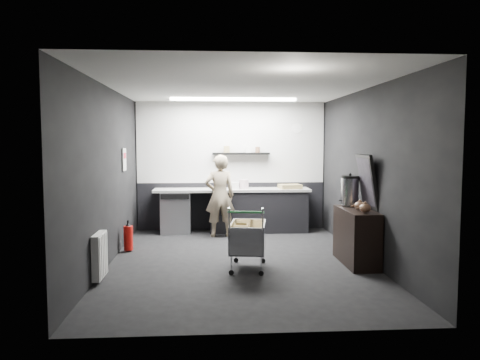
{
  "coord_description": "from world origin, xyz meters",
  "views": [
    {
      "loc": [
        -0.48,
        -7.15,
        1.87
      ],
      "look_at": [
        0.03,
        0.4,
        1.25
      ],
      "focal_mm": 35.0,
      "sensor_mm": 36.0,
      "label": 1
    }
  ],
  "objects": [
    {
      "name": "poster_red_band",
      "position": [
        -1.98,
        1.3,
        1.62
      ],
      "size": [
        0.02,
        0.22,
        0.1
      ],
      "primitive_type": "cube",
      "color": "red",
      "rests_on": "poster"
    },
    {
      "name": "floating_shelf",
      "position": [
        0.2,
        2.62,
        1.62
      ],
      "size": [
        1.2,
        0.22,
        0.04
      ],
      "primitive_type": "cube",
      "color": "black",
      "rests_on": "wall_back"
    },
    {
      "name": "white_container",
      "position": [
        0.06,
        2.37,
        0.97
      ],
      "size": [
        0.17,
        0.14,
        0.14
      ],
      "primitive_type": "cube",
      "rotation": [
        0.0,
        0.0,
        -0.11
      ],
      "color": "white",
      "rests_on": "prep_counter"
    },
    {
      "name": "wall_clock",
      "position": [
        1.4,
        2.72,
        2.15
      ],
      "size": [
        0.2,
        0.03,
        0.2
      ],
      "primitive_type": "cylinder",
      "rotation": [
        1.57,
        0.0,
        0.0
      ],
      "color": "white",
      "rests_on": "wall_back"
    },
    {
      "name": "wall_front",
      "position": [
        0.0,
        -2.75,
        1.35
      ],
      "size": [
        5.5,
        0.0,
        5.5
      ],
      "primitive_type": "plane",
      "rotation": [
        -1.57,
        0.0,
        0.0
      ],
      "color": "black",
      "rests_on": "floor"
    },
    {
      "name": "fire_extinguisher",
      "position": [
        -1.85,
        0.8,
        0.25
      ],
      "size": [
        0.15,
        0.15,
        0.51
      ],
      "color": "red",
      "rests_on": "floor"
    },
    {
      "name": "ceiling",
      "position": [
        0.0,
        0.0,
        2.7
      ],
      "size": [
        5.5,
        5.5,
        0.0
      ],
      "primitive_type": "plane",
      "rotation": [
        3.14,
        0.0,
        0.0
      ],
      "color": "silver",
      "rests_on": "wall_back"
    },
    {
      "name": "sideboard",
      "position": [
        1.78,
        -0.21,
        0.54
      ],
      "size": [
        0.48,
        1.12,
        1.68
      ],
      "color": "black",
      "rests_on": "floor"
    },
    {
      "name": "wall_left",
      "position": [
        -2.0,
        0.0,
        1.35
      ],
      "size": [
        0.0,
        5.5,
        5.5
      ],
      "primitive_type": "plane",
      "rotation": [
        1.57,
        0.0,
        1.57
      ],
      "color": "black",
      "rests_on": "floor"
    },
    {
      "name": "wall_right",
      "position": [
        2.0,
        0.0,
        1.35
      ],
      "size": [
        0.0,
        5.5,
        5.5
      ],
      "primitive_type": "plane",
      "rotation": [
        1.57,
        0.0,
        -1.57
      ],
      "color": "black",
      "rests_on": "floor"
    },
    {
      "name": "cardboard_box",
      "position": [
        1.2,
        2.37,
        0.94
      ],
      "size": [
        0.48,
        0.39,
        0.09
      ],
      "primitive_type": "cube",
      "rotation": [
        0.0,
        0.0,
        0.14
      ],
      "color": "#917E4D",
      "rests_on": "prep_counter"
    },
    {
      "name": "floor",
      "position": [
        0.0,
        0.0,
        0.0
      ],
      "size": [
        5.5,
        5.5,
        0.0
      ],
      "primitive_type": "plane",
      "color": "black",
      "rests_on": "ground"
    },
    {
      "name": "prep_counter",
      "position": [
        0.14,
        2.42,
        0.46
      ],
      "size": [
        3.2,
        0.61,
        0.9
      ],
      "color": "black",
      "rests_on": "floor"
    },
    {
      "name": "kitchen_wall_panel",
      "position": [
        0.0,
        2.73,
        1.85
      ],
      "size": [
        3.95,
        0.02,
        1.7
      ],
      "primitive_type": "cube",
      "color": "silver",
      "rests_on": "wall_back"
    },
    {
      "name": "dado_panel",
      "position": [
        0.0,
        2.73,
        0.5
      ],
      "size": [
        3.95,
        0.02,
        1.0
      ],
      "primitive_type": "cube",
      "color": "black",
      "rests_on": "wall_back"
    },
    {
      "name": "ceiling_strip",
      "position": [
        0.0,
        1.85,
        2.67
      ],
      "size": [
        2.4,
        0.2,
        0.04
      ],
      "primitive_type": "cube",
      "color": "white",
      "rests_on": "ceiling"
    },
    {
      "name": "shopping_cart",
      "position": [
        0.09,
        -0.42,
        0.44
      ],
      "size": [
        0.62,
        0.91,
        0.92
      ],
      "color": "silver",
      "rests_on": "floor"
    },
    {
      "name": "radiator",
      "position": [
        -1.94,
        -0.9,
        0.35
      ],
      "size": [
        0.1,
        0.5,
        0.6
      ],
      "primitive_type": "cube",
      "color": "white",
      "rests_on": "wall_left"
    },
    {
      "name": "poster",
      "position": [
        -1.98,
        1.3,
        1.55
      ],
      "size": [
        0.02,
        0.3,
        0.4
      ],
      "primitive_type": "cube",
      "color": "silver",
      "rests_on": "wall_left"
    },
    {
      "name": "wall_back",
      "position": [
        0.0,
        2.75,
        1.35
      ],
      "size": [
        5.5,
        0.0,
        5.5
      ],
      "primitive_type": "plane",
      "rotation": [
        1.57,
        0.0,
        0.0
      ],
      "color": "black",
      "rests_on": "floor"
    },
    {
      "name": "pink_tub",
      "position": [
        0.25,
        2.42,
        0.99
      ],
      "size": [
        0.19,
        0.19,
        0.19
      ],
      "primitive_type": "cylinder",
      "color": "beige",
      "rests_on": "prep_counter"
    },
    {
      "name": "person",
      "position": [
        -0.26,
        1.97,
        0.81
      ],
      "size": [
        0.64,
        0.47,
        1.61
      ],
      "primitive_type": "imported",
      "rotation": [
        0.0,
        0.0,
        3.29
      ],
      "color": "beige",
      "rests_on": "floor"
    }
  ]
}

